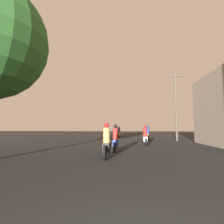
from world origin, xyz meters
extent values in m
cylinder|color=black|center=(-1.38, 7.46, 0.32)|extent=(0.10, 0.63, 0.63)
cylinder|color=black|center=(-1.38, 6.18, 0.32)|extent=(0.10, 0.63, 0.63)
cube|color=black|center=(-1.38, 6.82, 0.51)|extent=(0.30, 0.83, 0.39)
cylinder|color=black|center=(-1.38, 7.24, 0.80)|extent=(0.60, 0.04, 0.04)
cylinder|color=#B28E47|center=(-1.38, 6.74, 1.05)|extent=(0.32, 0.32, 0.70)
sphere|color=#A51919|center=(-1.38, 6.74, 1.52)|extent=(0.24, 0.24, 0.24)
cylinder|color=black|center=(-1.15, 9.89, 0.29)|extent=(0.10, 0.58, 0.58)
cylinder|color=black|center=(-1.15, 8.40, 0.29)|extent=(0.10, 0.58, 0.58)
cube|color=#1E389E|center=(-1.15, 9.15, 0.48)|extent=(0.30, 0.88, 0.39)
cylinder|color=black|center=(-1.15, 9.63, 0.78)|extent=(0.60, 0.04, 0.04)
cylinder|color=maroon|center=(-1.15, 9.06, 1.03)|extent=(0.32, 0.32, 0.70)
sphere|color=black|center=(-1.15, 9.06, 1.49)|extent=(0.24, 0.24, 0.24)
cylinder|color=black|center=(0.93, 13.46, 0.28)|extent=(0.10, 0.57, 0.57)
cylinder|color=black|center=(0.93, 12.20, 0.28)|extent=(0.10, 0.57, 0.57)
cube|color=silver|center=(0.93, 12.83, 0.48)|extent=(0.30, 0.91, 0.38)
cylinder|color=black|center=(0.93, 13.24, 0.77)|extent=(0.60, 0.04, 0.04)
cylinder|color=maroon|center=(0.93, 12.74, 1.01)|extent=(0.32, 0.32, 0.69)
sphere|color=#A51919|center=(0.93, 12.74, 1.48)|extent=(0.24, 0.24, 0.24)
cylinder|color=black|center=(1.51, 17.62, 0.33)|extent=(0.10, 0.66, 0.66)
cylinder|color=black|center=(1.51, 16.14, 0.33)|extent=(0.10, 0.66, 0.66)
cube|color=orange|center=(1.51, 16.88, 0.52)|extent=(0.30, 0.76, 0.38)
cylinder|color=black|center=(1.51, 17.36, 0.81)|extent=(0.60, 0.04, 0.04)
cylinder|color=navy|center=(1.51, 16.80, 1.03)|extent=(0.32, 0.32, 0.66)
sphere|color=navy|center=(1.51, 16.80, 1.48)|extent=(0.24, 0.24, 0.24)
cylinder|color=black|center=(-1.88, 22.88, 0.33)|extent=(0.10, 0.66, 0.66)
cylinder|color=black|center=(-1.88, 21.56, 0.33)|extent=(0.10, 0.66, 0.66)
cube|color=gold|center=(-1.88, 22.22, 0.51)|extent=(0.30, 0.91, 0.35)
cylinder|color=black|center=(-1.88, 22.65, 0.79)|extent=(0.60, 0.04, 0.04)
cylinder|color=navy|center=(-1.88, 22.13, 0.99)|extent=(0.32, 0.32, 0.60)
sphere|color=silver|center=(-1.88, 22.13, 1.41)|extent=(0.24, 0.24, 0.24)
cylinder|color=black|center=(-1.97, 26.28, 0.31)|extent=(0.10, 0.61, 0.61)
cylinder|color=black|center=(-1.97, 24.96, 0.31)|extent=(0.10, 0.61, 0.61)
cube|color=#1E6B33|center=(-1.97, 25.62, 0.47)|extent=(0.30, 0.72, 0.33)
cylinder|color=black|center=(-1.97, 26.05, 0.73)|extent=(0.60, 0.04, 0.04)
cylinder|color=maroon|center=(-1.97, 25.55, 0.98)|extent=(0.32, 0.32, 0.70)
sphere|color=#A51919|center=(-1.97, 25.55, 1.45)|extent=(0.24, 0.24, 0.24)
cylinder|color=#4C4238|center=(4.62, 17.56, 3.72)|extent=(0.20, 0.20, 7.44)
cylinder|color=#4C4238|center=(4.62, 17.56, 6.94)|extent=(1.60, 0.10, 0.10)
camera|label=1|loc=(-0.26, -1.52, 1.43)|focal=28.00mm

